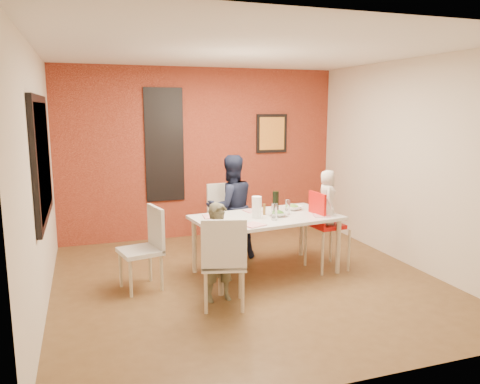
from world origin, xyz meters
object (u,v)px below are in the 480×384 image
object	(u,v)px
dining_table	(266,221)
paper_towel_roll	(257,207)
chair_left	(147,243)
chair_far	(225,215)
chair_near	(224,258)
wine_bottle	(276,203)
high_chair	(325,223)
child_far	(231,207)
child_near	(219,252)
toddler	(327,197)

from	to	relation	value
dining_table	paper_towel_roll	xyz separation A→B (m)	(-0.15, -0.04, 0.20)
chair_left	chair_far	bearing A→B (deg)	115.96
chair_near	wine_bottle	size ratio (longest dim) A/B	3.26
high_chair	wine_bottle	world-z (taller)	wine_bottle
high_chair	child_far	xyz separation A→B (m)	(-1.00, 0.84, 0.11)
child_near	paper_towel_roll	distance (m)	0.94
high_chair	chair_near	bearing A→B (deg)	110.73
child_far	paper_towel_roll	size ratio (longest dim) A/B	5.44
paper_towel_roll	child_near	bearing A→B (deg)	-137.71
chair_far	paper_towel_roll	world-z (taller)	paper_towel_roll
chair_left	child_far	bearing A→B (deg)	108.18
chair_far	chair_left	xyz separation A→B (m)	(-1.25, -1.00, -0.03)
wine_bottle	chair_far	bearing A→B (deg)	111.80
dining_table	chair_left	size ratio (longest dim) A/B	1.98
chair_far	high_chair	distance (m)	1.48
chair_far	paper_towel_roll	xyz separation A→B (m)	(0.09, -1.03, 0.31)
chair_near	child_near	world-z (taller)	child_near
paper_towel_roll	chair_left	bearing A→B (deg)	179.01
dining_table	high_chair	xyz separation A→B (m)	(0.76, -0.10, -0.06)
dining_table	chair_left	bearing A→B (deg)	-179.18
chair_left	toddler	size ratio (longest dim) A/B	1.37
dining_table	chair_near	xyz separation A→B (m)	(-0.82, -0.88, -0.12)
chair_near	paper_towel_roll	size ratio (longest dim) A/B	3.71
high_chair	child_far	size ratio (longest dim) A/B	0.71
toddler	paper_towel_roll	world-z (taller)	toddler
chair_far	high_chair	size ratio (longest dim) A/B	0.98
toddler	child_near	bearing A→B (deg)	130.65
wine_bottle	child_far	bearing A→B (deg)	118.11
chair_far	chair_left	bearing A→B (deg)	-145.07
chair_far	toddler	size ratio (longest dim) A/B	1.44
chair_far	wine_bottle	xyz separation A→B (m)	(0.38, -0.95, 0.33)
child_near	toddler	xyz separation A→B (m)	(1.59, 0.54, 0.41)
high_chair	toddler	size ratio (longest dim) A/B	1.47
high_chair	wine_bottle	xyz separation A→B (m)	(-0.62, 0.14, 0.28)
chair_far	toddler	xyz separation A→B (m)	(1.03, -1.08, 0.39)
dining_table	chair_near	bearing A→B (deg)	-132.91
chair_near	paper_towel_roll	distance (m)	1.12
chair_near	child_far	size ratio (longest dim) A/B	0.68
dining_table	child_near	world-z (taller)	child_near
chair_left	wine_bottle	size ratio (longest dim) A/B	3.16
chair_left	wine_bottle	bearing A→B (deg)	79.14
chair_far	child_near	xyz separation A→B (m)	(-0.56, -1.62, -0.02)
child_near	chair_near	bearing A→B (deg)	-98.42
paper_towel_roll	high_chair	bearing A→B (deg)	-3.81
toddler	wine_bottle	distance (m)	0.67
dining_table	chair_left	distance (m)	1.49
child_near	toddler	size ratio (longest dim) A/B	1.56
child_far	toddler	distance (m)	1.34
wine_bottle	paper_towel_roll	size ratio (longest dim) A/B	1.14
chair_near	child_near	distance (m)	0.25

